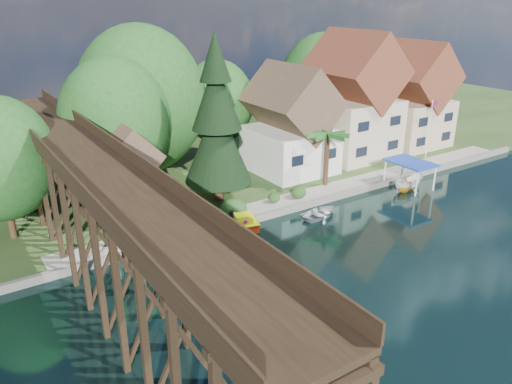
# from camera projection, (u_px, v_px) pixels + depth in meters

# --- Properties ---
(ground) EXTENTS (140.00, 140.00, 0.00)m
(ground) POSITION_uv_depth(u_px,v_px,m) (343.00, 253.00, 36.87)
(ground) COLOR black
(ground) RESTS_ON ground
(bank) EXTENTS (140.00, 52.00, 0.50)m
(bank) POSITION_uv_depth(u_px,v_px,m) (159.00, 143.00, 63.14)
(bank) COLOR #2A451B
(bank) RESTS_ON ground
(seawall) EXTENTS (60.00, 0.40, 0.62)m
(seawall) POSITION_uv_depth(u_px,v_px,m) (316.00, 202.00, 45.00)
(seawall) COLOR slate
(seawall) RESTS_ON ground
(promenade) EXTENTS (50.00, 2.60, 0.06)m
(promenade) POSITION_uv_depth(u_px,v_px,m) (323.00, 191.00, 46.95)
(promenade) COLOR gray
(promenade) RESTS_ON bank
(trestle_bridge) EXTENTS (4.12, 44.18, 9.30)m
(trestle_bridge) POSITION_uv_depth(u_px,v_px,m) (98.00, 211.00, 30.72)
(trestle_bridge) COLOR black
(trestle_bridge) RESTS_ON ground
(house_left) EXTENTS (7.64, 8.64, 11.02)m
(house_left) POSITION_uv_depth(u_px,v_px,m) (290.00, 127.00, 50.95)
(house_left) COLOR white
(house_left) RESTS_ON bank
(house_center) EXTENTS (8.65, 9.18, 13.89)m
(house_center) POSITION_uv_depth(u_px,v_px,m) (352.00, 104.00, 55.46)
(house_center) COLOR beige
(house_center) RESTS_ON bank
(house_right) EXTENTS (8.15, 8.64, 12.45)m
(house_right) POSITION_uv_depth(u_px,v_px,m) (410.00, 101.00, 59.91)
(house_right) COLOR #C9AF90
(house_right) RESTS_ON bank
(shed) EXTENTS (5.09, 5.40, 7.85)m
(shed) POSITION_uv_depth(u_px,v_px,m) (126.00, 176.00, 41.07)
(shed) COLOR white
(shed) RESTS_ON bank
(bg_trees) EXTENTS (49.90, 13.30, 10.57)m
(bg_trees) POSITION_uv_depth(u_px,v_px,m) (213.00, 104.00, 51.16)
(bg_trees) COLOR #382314
(bg_trees) RESTS_ON bank
(shrubs) EXTENTS (15.76, 2.47, 1.70)m
(shrubs) POSITION_uv_depth(u_px,v_px,m) (226.00, 209.00, 41.24)
(shrubs) COLOR #193F16
(shrubs) RESTS_ON bank
(conifer) EXTENTS (5.93, 5.93, 14.60)m
(conifer) POSITION_uv_depth(u_px,v_px,m) (217.00, 123.00, 42.54)
(conifer) COLOR #382314
(conifer) RESTS_ON bank
(palm_tree) EXTENTS (4.15, 4.15, 5.57)m
(palm_tree) POSITION_uv_depth(u_px,v_px,m) (328.00, 137.00, 46.65)
(palm_tree) COLOR #382314
(palm_tree) RESTS_ON bank
(flagpole) EXTENTS (1.03, 0.16, 6.56)m
(flagpole) POSITION_uv_depth(u_px,v_px,m) (431.00, 123.00, 55.07)
(flagpole) COLOR white
(flagpole) RESTS_ON bank
(tugboat) EXTENTS (3.03, 2.12, 2.00)m
(tugboat) POSITION_uv_depth(u_px,v_px,m) (242.00, 225.00, 39.90)
(tugboat) COLOR red
(tugboat) RESTS_ON ground
(boat_white_a) EXTENTS (4.19, 3.36, 0.77)m
(boat_white_a) POSITION_uv_depth(u_px,v_px,m) (321.00, 212.00, 42.80)
(boat_white_a) COLOR silver
(boat_white_a) RESTS_ON ground
(boat_canopy) EXTENTS (3.63, 4.50, 2.88)m
(boat_canopy) POSITION_uv_depth(u_px,v_px,m) (409.00, 178.00, 48.25)
(boat_canopy) COLOR white
(boat_canopy) RESTS_ON ground
(boat_yellow) EXTENTS (3.21, 2.95, 1.42)m
(boat_yellow) POSITION_uv_depth(u_px,v_px,m) (406.00, 184.00, 48.11)
(boat_yellow) COLOR yellow
(boat_yellow) RESTS_ON ground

